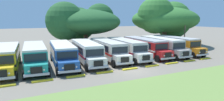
# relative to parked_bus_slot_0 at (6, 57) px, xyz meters

# --- Properties ---
(ground_plane) EXTENTS (220.00, 220.00, 0.00)m
(ground_plane) POSITION_rel_parked_bus_slot_0_xyz_m (13.16, -6.94, -1.58)
(ground_plane) COLOR slate
(foreground_grass_strip) EXTENTS (80.00, 11.69, 0.01)m
(foreground_grass_strip) POSITION_rel_parked_bus_slot_0_xyz_m (13.16, -15.74, -1.58)
(foreground_grass_strip) COLOR olive
(foreground_grass_strip) RESTS_ON ground_plane
(parked_bus_slot_0) EXTENTS (3.28, 10.93, 2.82)m
(parked_bus_slot_0) POSITION_rel_parked_bus_slot_0_xyz_m (0.00, 0.00, 0.00)
(parked_bus_slot_0) COLOR yellow
(parked_bus_slot_0) RESTS_ON ground_plane
(parked_bus_slot_1) EXTENTS (3.32, 10.94, 2.82)m
(parked_bus_slot_1) POSITION_rel_parked_bus_slot_0_xyz_m (3.11, -0.14, 0.00)
(parked_bus_slot_1) COLOR teal
(parked_bus_slot_1) RESTS_ON ground_plane
(parked_bus_slot_2) EXTENTS (3.60, 10.98, 2.82)m
(parked_bus_slot_2) POSITION_rel_parked_bus_slot_0_xyz_m (6.48, -0.40, 0.00)
(parked_bus_slot_2) COLOR #23519E
(parked_bus_slot_2) RESTS_ON ground_plane
(parked_bus_slot_3) EXTENTS (3.68, 10.99, 2.82)m
(parked_bus_slot_3) POSITION_rel_parked_bus_slot_0_xyz_m (9.86, -0.22, 0.00)
(parked_bus_slot_3) COLOR silver
(parked_bus_slot_3) RESTS_ON ground_plane
(parked_bus_slot_4) EXTENTS (3.30, 10.93, 2.82)m
(parked_bus_slot_4) POSITION_rel_parked_bus_slot_0_xyz_m (13.30, 0.15, 0.00)
(parked_bus_slot_4) COLOR silver
(parked_bus_slot_4) RESTS_ON ground_plane
(parked_bus_slot_5) EXTENTS (3.28, 10.93, 2.82)m
(parked_bus_slot_5) POSITION_rel_parked_bus_slot_0_xyz_m (16.33, -0.06, 0.00)
(parked_bus_slot_5) COLOR silver
(parked_bus_slot_5) RESTS_ON ground_plane
(parked_bus_slot_6) EXTENTS (2.96, 10.88, 2.82)m
(parked_bus_slot_6) POSITION_rel_parked_bus_slot_0_xyz_m (19.97, 0.12, 0.00)
(parked_bus_slot_6) COLOR red
(parked_bus_slot_6) RESTS_ON ground_plane
(parked_bus_slot_7) EXTENTS (3.33, 10.94, 2.82)m
(parked_bus_slot_7) POSITION_rel_parked_bus_slot_0_xyz_m (23.15, -0.29, 0.00)
(parked_bus_slot_7) COLOR #9E9993
(parked_bus_slot_7) RESTS_ON ground_plane
(parked_bus_slot_8) EXTENTS (2.91, 10.87, 2.82)m
(parked_bus_slot_8) POSITION_rel_parked_bus_slot_0_xyz_m (26.52, -0.19, 0.00)
(parked_bus_slot_8) COLOR orange
(parked_bus_slot_8) RESTS_ON ground_plane
(curb_wheelstop_0) EXTENTS (2.00, 0.36, 0.15)m
(curb_wheelstop_0) POSITION_rel_parked_bus_slot_0_xyz_m (-0.18, -6.34, -1.51)
(curb_wheelstop_0) COLOR yellow
(curb_wheelstop_0) RESTS_ON ground_plane
(curb_wheelstop_1) EXTENTS (2.00, 0.36, 0.15)m
(curb_wheelstop_1) POSITION_rel_parked_bus_slot_0_xyz_m (3.16, -6.34, -1.51)
(curb_wheelstop_1) COLOR yellow
(curb_wheelstop_1) RESTS_ON ground_plane
(curb_wheelstop_2) EXTENTS (2.00, 0.36, 0.15)m
(curb_wheelstop_2) POSITION_rel_parked_bus_slot_0_xyz_m (6.49, -6.34, -1.51)
(curb_wheelstop_2) COLOR yellow
(curb_wheelstop_2) RESTS_ON ground_plane
(curb_wheelstop_3) EXTENTS (2.00, 0.36, 0.15)m
(curb_wheelstop_3) POSITION_rel_parked_bus_slot_0_xyz_m (9.83, -6.34, -1.51)
(curb_wheelstop_3) COLOR yellow
(curb_wheelstop_3) RESTS_ON ground_plane
(curb_wheelstop_4) EXTENTS (2.00, 0.36, 0.15)m
(curb_wheelstop_4) POSITION_rel_parked_bus_slot_0_xyz_m (13.16, -6.34, -1.51)
(curb_wheelstop_4) COLOR yellow
(curb_wheelstop_4) RESTS_ON ground_plane
(curb_wheelstop_5) EXTENTS (2.00, 0.36, 0.15)m
(curb_wheelstop_5) POSITION_rel_parked_bus_slot_0_xyz_m (16.50, -6.34, -1.51)
(curb_wheelstop_5) COLOR yellow
(curb_wheelstop_5) RESTS_ON ground_plane
(curb_wheelstop_6) EXTENTS (2.00, 0.36, 0.15)m
(curb_wheelstop_6) POSITION_rel_parked_bus_slot_0_xyz_m (19.83, -6.34, -1.51)
(curb_wheelstop_6) COLOR yellow
(curb_wheelstop_6) RESTS_ON ground_plane
(curb_wheelstop_7) EXTENTS (2.00, 0.36, 0.15)m
(curb_wheelstop_7) POSITION_rel_parked_bus_slot_0_xyz_m (23.17, -6.34, -1.51)
(curb_wheelstop_7) COLOR yellow
(curb_wheelstop_7) RESTS_ON ground_plane
(curb_wheelstop_8) EXTENTS (2.00, 0.36, 0.15)m
(curb_wheelstop_8) POSITION_rel_parked_bus_slot_0_xyz_m (26.50, -6.34, -1.51)
(curb_wheelstop_8) COLOR yellow
(curb_wheelstop_8) RESTS_ON ground_plane
(broad_shade_tree) EXTENTS (14.87, 15.72, 9.22)m
(broad_shade_tree) POSITION_rel_parked_bus_slot_0_xyz_m (13.66, 12.80, 3.78)
(broad_shade_tree) COLOR brown
(broad_shade_tree) RESTS_ON ground_plane
(secondary_tree) EXTENTS (15.55, 14.97, 10.48)m
(secondary_tree) POSITION_rel_parked_bus_slot_0_xyz_m (31.57, 9.03, 4.42)
(secondary_tree) COLOR brown
(secondary_tree) RESTS_ON ground_plane
(utility_pole) EXTENTS (1.80, 0.20, 6.78)m
(utility_pole) POSITION_rel_parked_bus_slot_0_xyz_m (30.66, 1.76, 2.05)
(utility_pole) COLOR brown
(utility_pole) RESTS_ON ground_plane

